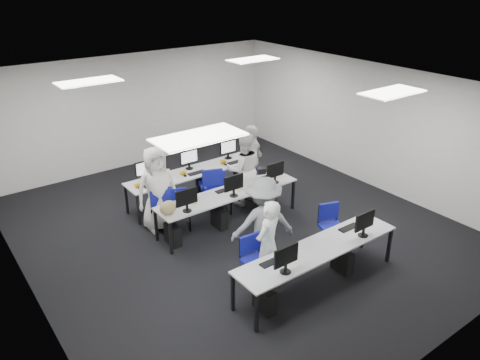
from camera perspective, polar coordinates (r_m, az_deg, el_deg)
room at (r=9.23m, az=-0.72°, el=2.29°), size 9.00×9.02×3.00m
ceiling_panels at (r=8.77m, az=-0.77°, el=11.31°), size 5.20×4.60×0.02m
desk_front at (r=8.00m, az=9.54°, el=-8.46°), size 3.20×0.70×0.73m
desk_mid at (r=9.71m, az=-1.39°, el=-1.83°), size 3.20×0.70×0.73m
desk_back at (r=10.78m, az=-5.68°, el=0.84°), size 3.20×0.70×0.73m
equipment_front at (r=8.05m, az=8.50°, el=-10.91°), size 2.51×0.41×1.19m
equipment_mid at (r=9.75m, az=-2.23°, el=-3.86°), size 2.91×0.41×1.19m
equipment_back at (r=11.02m, az=-4.81°, el=-0.43°), size 2.91×0.41×1.19m
chair_0 at (r=8.13m, az=1.92°, el=-10.89°), size 0.47×0.50×0.88m
chair_1 at (r=9.24m, az=11.06°, el=-6.62°), size 0.56×0.59×0.89m
chair_2 at (r=9.84m, az=-7.38°, el=-4.43°), size 0.54×0.56×0.83m
chair_3 at (r=10.38m, az=-2.54°, el=-2.49°), size 0.55×0.58×0.89m
chair_4 at (r=10.94m, az=2.07°, el=-0.98°), size 0.54×0.57×0.89m
chair_5 at (r=9.95m, az=-9.72°, el=-4.05°), size 0.56×0.59×0.92m
chair_6 at (r=10.66m, az=-3.56°, el=-1.60°), size 0.63×0.66×0.97m
chair_7 at (r=11.05m, az=0.35°, el=-0.74°), size 0.51×0.54×0.87m
handbag at (r=8.90m, az=-8.75°, el=-3.36°), size 0.35×0.22×0.28m
student_0 at (r=7.84m, az=3.41°, el=-7.85°), size 0.68×0.56×1.60m
student_1 at (r=10.50m, az=0.46°, el=1.30°), size 1.01×0.91×1.70m
student_2 at (r=9.62m, az=-10.10°, el=-1.09°), size 0.91×0.63×1.79m
student_3 at (r=10.93m, az=1.28°, el=2.33°), size 1.10×0.78×1.73m
photographer at (r=8.27m, az=2.82°, el=-5.33°), size 1.30×1.05×1.76m
dslr_camera at (r=8.00m, az=2.61°, el=1.12°), size 0.20×0.22×0.10m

